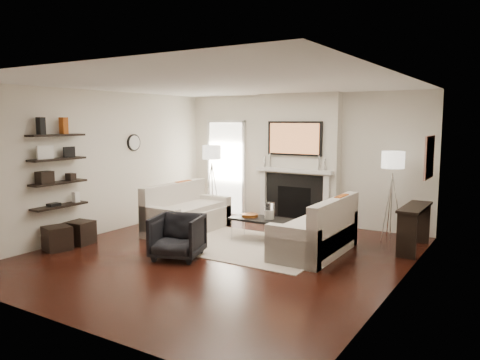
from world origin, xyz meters
The scene contains 71 objects.
room_envelope centered at (0.00, 0.00, 1.35)m, with size 6.00×6.00×6.00m.
chimney_breast centered at (0.00, 2.88, 1.35)m, with size 1.80×0.25×2.70m, color silver.
fireplace_surround centered at (0.00, 2.74, 0.52)m, with size 1.30×0.02×1.04m, color black.
firebox centered at (0.00, 2.73, 0.45)m, with size 0.75×0.02×0.65m, color black.
mantel_pilaster_l centered at (-0.72, 2.71, 0.55)m, with size 0.12×0.08×1.10m, color white.
mantel_pilaster_r centered at (0.72, 2.71, 0.55)m, with size 0.12×0.08×1.10m, color white.
mantel_shelf centered at (0.00, 2.69, 1.12)m, with size 1.70×0.18×0.07m, color white.
tv_body centered at (0.00, 2.71, 1.78)m, with size 1.20×0.06×0.70m, color black.
tv_screen centered at (0.00, 2.68, 1.78)m, with size 1.10×0.01×0.62m, color #BF723F.
candlestick_l_tall centered at (-0.55, 2.70, 1.30)m, with size 0.04×0.04×0.30m, color silver.
candlestick_l_short centered at (-0.68, 2.70, 1.27)m, with size 0.04×0.04×0.24m, color silver.
candlestick_r_tall centered at (0.55, 2.70, 1.30)m, with size 0.04×0.04×0.30m, color silver.
candlestick_r_short centered at (0.68, 2.70, 1.27)m, with size 0.04×0.04×0.24m, color silver.
hallway_panel centered at (-1.85, 2.98, 1.05)m, with size 0.90×0.02×2.10m, color white.
door_trim_l centered at (-2.33, 2.96, 1.05)m, with size 0.06×0.06×2.16m, color white.
door_trim_r centered at (-1.37, 2.96, 1.05)m, with size 0.06×0.06×2.16m, color white.
door_trim_top centered at (-1.85, 2.96, 2.13)m, with size 1.02×0.06×0.06m, color white.
rug centered at (0.17, 0.69, 0.01)m, with size 2.60×2.00×0.01m, color beige.
loveseat_left_base centered at (-1.44, 0.99, 0.21)m, with size 0.85×1.80×0.42m, color beige.
loveseat_left_back centered at (-1.78, 0.99, 0.53)m, with size 0.18×1.80×0.80m, color beige.
loveseat_left_arm_n centered at (-1.44, 0.18, 0.30)m, with size 0.85×0.18×0.60m, color beige.
loveseat_left_arm_s centered at (-1.44, 1.80, 0.30)m, with size 0.85×0.18×0.60m, color beige.
loveseat_left_cushion centered at (-1.39, 0.99, 0.47)m, with size 0.63×1.44×0.10m, color beige.
pillow_left_orange centered at (-1.78, 1.29, 0.73)m, with size 0.10×0.42×0.42m, color #AB4D15.
pillow_left_charcoal centered at (-1.78, 0.69, 0.72)m, with size 0.10×0.40×0.40m, color black.
loveseat_right_base centered at (1.24, 0.89, 0.21)m, with size 0.85×1.80×0.42m, color beige.
loveseat_right_back centered at (1.57, 0.89, 0.53)m, with size 0.18×1.80×0.80m, color beige.
loveseat_right_arm_n centered at (1.24, 0.08, 0.30)m, with size 0.85×0.18×0.60m, color beige.
loveseat_right_arm_s centered at (1.24, 1.70, 0.30)m, with size 0.85×0.18×0.60m, color beige.
loveseat_right_cushion centered at (1.19, 0.89, 0.47)m, with size 0.63×1.44×0.10m, color beige.
pillow_right_orange centered at (1.57, 1.19, 0.73)m, with size 0.10×0.42×0.42m, color #AB4D15.
pillow_right_charcoal centered at (1.57, 0.59, 0.72)m, with size 0.10×0.40×0.40m, color black.
coffee_table centered at (0.14, 1.11, 0.40)m, with size 1.10×0.55×0.04m, color black.
coffee_leg_nw centered at (-0.36, 0.89, 0.19)m, with size 0.02×0.02×0.38m, color silver.
coffee_leg_ne centered at (0.64, 0.89, 0.19)m, with size 0.02×0.02×0.38m, color silver.
coffee_leg_sw centered at (-0.36, 1.33, 0.19)m, with size 0.02×0.02×0.38m, color silver.
coffee_leg_se centered at (0.64, 1.33, 0.19)m, with size 0.02×0.02×0.38m, color silver.
hurricane_glass centered at (0.29, 1.11, 0.56)m, with size 0.18×0.18×0.31m, color white.
hurricane_candle centered at (0.29, 1.11, 0.50)m, with size 0.11×0.11×0.16m, color white.
copper_bowl centered at (-0.11, 1.11, 0.45)m, with size 0.30×0.30×0.05m, color #A0501A.
armchair centered at (-0.47, -0.49, 0.38)m, with size 0.73×0.69×0.75m, color black.
lamp_left_post centered at (-1.85, 2.39, 0.60)m, with size 0.02×0.02×1.20m, color silver.
lamp_left_shade centered at (-1.85, 2.39, 1.45)m, with size 0.40×0.40×0.30m, color white.
lamp_left_leg_a centered at (-1.74, 2.39, 0.60)m, with size 0.02×0.02×1.25m, color silver.
lamp_left_leg_b centered at (-1.91, 2.49, 0.60)m, with size 0.02×0.02×1.25m, color silver.
lamp_left_leg_c centered at (-1.91, 2.30, 0.60)m, with size 0.02×0.02×1.25m, color silver.
lamp_right_post centered at (2.05, 2.48, 0.60)m, with size 0.02×0.02×1.20m, color silver.
lamp_right_shade centered at (2.05, 2.48, 1.45)m, with size 0.40×0.40×0.30m, color white.
lamp_right_leg_a centered at (2.16, 2.48, 0.60)m, with size 0.02×0.02×1.25m, color silver.
lamp_right_leg_b centered at (2.00, 2.57, 0.60)m, with size 0.02×0.02×1.25m, color silver.
lamp_right_leg_c centered at (1.99, 2.38, 0.60)m, with size 0.02×0.02×1.25m, color silver.
console_top centered at (2.57, 1.92, 0.73)m, with size 0.35×1.20×0.04m, color black.
console_leg_n centered at (2.57, 1.37, 0.35)m, with size 0.30×0.04×0.71m, color black.
console_leg_s centered at (2.57, 2.47, 0.35)m, with size 0.30×0.04×0.71m, color black.
wall_art centered at (2.73, 2.05, 1.55)m, with size 0.03×0.70×0.70m, color #B26E59.
shelf_bottom centered at (-2.62, -1.00, 0.70)m, with size 0.25×1.00×0.04m, color black.
shelf_lower centered at (-2.62, -1.00, 1.10)m, with size 0.25×1.00×0.04m, color black.
shelf_upper centered at (-2.62, -1.00, 1.50)m, with size 0.25×1.00×0.04m, color black.
shelf_top centered at (-2.62, -1.00, 1.90)m, with size 0.25×1.00×0.04m, color black.
decor_magfile_a centered at (-2.62, -1.28, 2.06)m, with size 0.12×0.10×0.28m, color black.
decor_magfile_b centered at (-2.62, -0.84, 2.06)m, with size 0.12×0.10×0.28m, color #AB4D15.
decor_frame_a centered at (-2.62, -1.22, 1.63)m, with size 0.04×0.30×0.22m, color white.
decor_frame_b centered at (-2.62, -0.76, 1.61)m, with size 0.04×0.22×0.18m, color black.
decor_wine_rack centered at (-2.62, -1.26, 1.22)m, with size 0.18×0.25×0.20m, color black.
decor_box_small centered at (-2.62, -0.75, 1.18)m, with size 0.15×0.12×0.12m, color black.
decor_books centered at (-2.62, -1.12, 0.74)m, with size 0.14×0.20×0.05m, color black.
decor_box_tall centered at (-2.62, -0.66, 0.81)m, with size 0.10×0.10×0.18m, color white.
clock_rim centered at (-2.73, 0.90, 1.70)m, with size 0.34×0.34×0.04m, color black.
clock_face centered at (-2.71, 0.90, 1.70)m, with size 0.29×0.29×0.01m, color white.
ottoman_near centered at (-2.47, -0.72, 0.20)m, with size 0.40×0.40×0.40m, color black.
ottoman_far centered at (-2.47, -1.19, 0.20)m, with size 0.40×0.40×0.40m, color black.
Camera 1 is at (4.12, -6.02, 2.14)m, focal length 35.00 mm.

